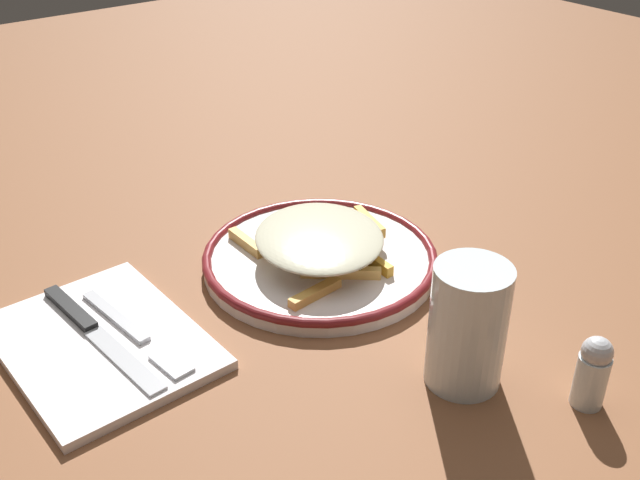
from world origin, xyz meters
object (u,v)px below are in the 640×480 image
salt_shaker (593,371)px  napkin (101,343)px  knife (90,327)px  fries_heap (321,240)px  plate (320,259)px  water_glass (468,326)px  fork (134,332)px

salt_shaker → napkin: bearing=-47.1°
knife → fries_heap: bearing=171.8°
plate → napkin: 0.26m
plate → napkin: plate is taller
water_glass → knife: bearing=-46.7°
fries_heap → water_glass: bearing=87.5°
fries_heap → fork: size_ratio=1.17×
fork → plate: bearing=179.8°
plate → fork: bearing=-0.2°
plate → knife: 0.26m
fries_heap → knife: size_ratio=0.98×
fries_heap → salt_shaker: 0.32m
fries_heap → napkin: size_ratio=0.93×
water_glass → salt_shaker: (-0.06, 0.09, -0.02)m
water_glass → salt_shaker: size_ratio=1.69×
napkin → knife: size_ratio=1.05×
napkin → knife: 0.02m
fries_heap → knife: 0.26m
fries_heap → knife: (0.26, -0.04, -0.03)m
fries_heap → fork: fries_heap is taller
napkin → water_glass: size_ratio=1.86×
fork → water_glass: size_ratio=1.48×
napkin → salt_shaker: 0.45m
fries_heap → fork: bearing=-1.5°
napkin → water_glass: bearing=135.2°
fork → knife: bearing=-44.8°
fork → knife: (0.03, -0.03, 0.00)m
fries_heap → fork: (0.22, -0.01, -0.03)m
fork → knife: knife is taller
napkin → knife: bearing=-84.6°
fork → napkin: bearing=-22.4°
napkin → water_glass: water_glass is taller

